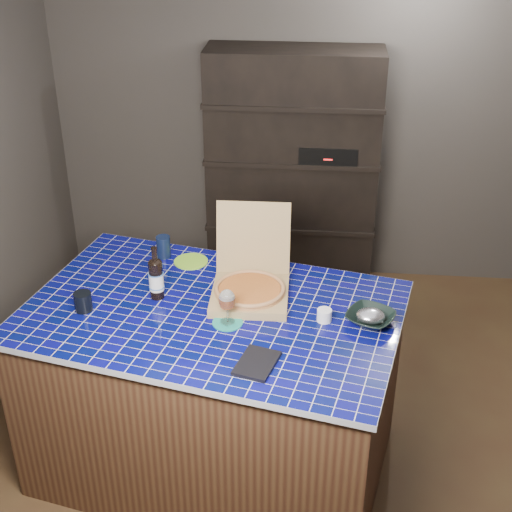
# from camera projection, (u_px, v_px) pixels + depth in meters

# --- Properties ---
(room) EXTENTS (3.50, 3.50, 3.50)m
(room) POSITION_uv_depth(u_px,v_px,m) (279.00, 226.00, 3.62)
(room) COLOR brown
(room) RESTS_ON ground
(shelving_unit) EXTENTS (1.20, 0.41, 1.80)m
(shelving_unit) POSITION_uv_depth(u_px,v_px,m) (292.00, 175.00, 5.12)
(shelving_unit) COLOR black
(shelving_unit) RESTS_ON floor
(kitchen_island) EXTENTS (1.99, 1.50, 0.98)m
(kitchen_island) POSITION_uv_depth(u_px,v_px,m) (215.00, 389.00, 3.67)
(kitchen_island) COLOR #4D331E
(kitchen_island) RESTS_ON floor
(pizza_box) EXTENTS (0.38, 0.46, 0.41)m
(pizza_box) POSITION_uv_depth(u_px,v_px,m) (250.00, 286.00, 3.51)
(pizza_box) COLOR #97754E
(pizza_box) RESTS_ON kitchen_island
(mead_bottle) EXTENTS (0.08, 0.08, 0.28)m
(mead_bottle) POSITION_uv_depth(u_px,v_px,m) (156.00, 278.00, 3.48)
(mead_bottle) COLOR black
(mead_bottle) RESTS_ON kitchen_island
(teal_trivet) EXTENTS (0.14, 0.14, 0.01)m
(teal_trivet) POSITION_uv_depth(u_px,v_px,m) (228.00, 323.00, 3.33)
(teal_trivet) COLOR #198677
(teal_trivet) RESTS_ON kitchen_island
(wine_glass) EXTENTS (0.08, 0.08, 0.18)m
(wine_glass) POSITION_uv_depth(u_px,v_px,m) (227.00, 301.00, 3.27)
(wine_glass) COLOR white
(wine_glass) RESTS_ON teal_trivet
(tumbler) EXTENTS (0.09, 0.09, 0.09)m
(tumbler) POSITION_uv_depth(u_px,v_px,m) (83.00, 302.00, 3.41)
(tumbler) COLOR black
(tumbler) RESTS_ON kitchen_island
(dvd_case) EXTENTS (0.21, 0.25, 0.02)m
(dvd_case) POSITION_uv_depth(u_px,v_px,m) (257.00, 363.00, 3.05)
(dvd_case) COLOR black
(dvd_case) RESTS_ON kitchen_island
(bowl) EXTENTS (0.29, 0.29, 0.05)m
(bowl) POSITION_uv_depth(u_px,v_px,m) (370.00, 318.00, 3.32)
(bowl) COLOR black
(bowl) RESTS_ON kitchen_island
(foil_contents) EXTENTS (0.14, 0.11, 0.06)m
(foil_contents) POSITION_uv_depth(u_px,v_px,m) (371.00, 316.00, 3.32)
(foil_contents) COLOR silver
(foil_contents) RESTS_ON bowl
(white_jar) EXTENTS (0.07, 0.07, 0.06)m
(white_jar) POSITION_uv_depth(u_px,v_px,m) (324.00, 315.00, 3.34)
(white_jar) COLOR white
(white_jar) RESTS_ON kitchen_island
(navy_cup) EXTENTS (0.08, 0.08, 0.12)m
(navy_cup) POSITION_uv_depth(u_px,v_px,m) (163.00, 247.00, 3.87)
(navy_cup) COLOR black
(navy_cup) RESTS_ON kitchen_island
(green_trivet) EXTENTS (0.18, 0.18, 0.01)m
(green_trivet) POSITION_uv_depth(u_px,v_px,m) (191.00, 261.00, 3.84)
(green_trivet) COLOR #85C92B
(green_trivet) RESTS_ON kitchen_island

